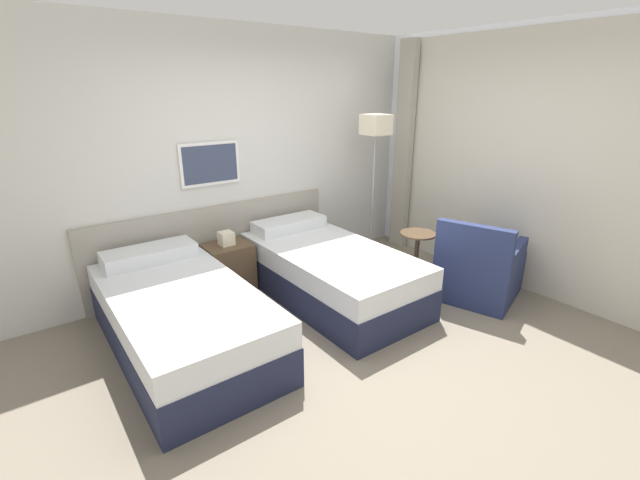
% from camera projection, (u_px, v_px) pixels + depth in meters
% --- Properties ---
extents(ground_plane, '(16.00, 16.00, 0.00)m').
position_uv_depth(ground_plane, '(364.00, 345.00, 3.67)').
color(ground_plane, slate).
extents(wall_headboard, '(10.00, 0.10, 2.70)m').
position_uv_depth(wall_headboard, '(246.00, 163.00, 4.69)').
color(wall_headboard, silver).
rests_on(wall_headboard, ground_plane).
extents(wall_window, '(0.21, 4.44, 2.70)m').
position_uv_depth(wall_window, '(541.00, 165.00, 4.31)').
color(wall_window, white).
rests_on(wall_window, ground_plane).
extents(bed_near_door, '(1.04, 2.02, 0.67)m').
position_uv_depth(bed_near_door, '(182.00, 317.00, 3.55)').
color(bed_near_door, '#1E233D').
rests_on(bed_near_door, ground_plane).
extents(bed_near_window, '(1.04, 2.02, 0.67)m').
position_uv_depth(bed_near_window, '(329.00, 272.00, 4.43)').
color(bed_near_window, '#1E233D').
rests_on(bed_near_window, ground_plane).
extents(nightstand, '(0.47, 0.40, 0.67)m').
position_uv_depth(nightstand, '(228.00, 267.00, 4.56)').
color(nightstand, brown).
rests_on(nightstand, ground_plane).
extents(floor_lamp, '(0.28, 0.28, 1.79)m').
position_uv_depth(floor_lamp, '(375.00, 135.00, 5.02)').
color(floor_lamp, '#9E9993').
rests_on(floor_lamp, ground_plane).
extents(side_table, '(0.38, 0.38, 0.62)m').
position_uv_depth(side_table, '(417.00, 250.00, 4.62)').
color(side_table, brown).
rests_on(side_table, ground_plane).
extents(armchair, '(1.00, 0.94, 0.87)m').
position_uv_depth(armchair, '(479.00, 271.00, 4.43)').
color(armchair, navy).
rests_on(armchair, ground_plane).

